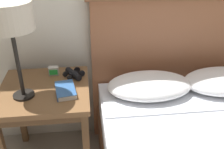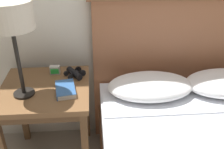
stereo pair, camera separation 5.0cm
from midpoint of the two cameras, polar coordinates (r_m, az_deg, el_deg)
The scene contains 5 objects.
nightstand at distance 1.81m, azimuth -15.05°, elevation -5.21°, with size 0.58×0.58×0.65m.
table_lamp at distance 1.53m, azimuth -22.34°, elevation 11.06°, with size 0.26×0.26×0.58m.
book_on_nightstand at distance 1.68m, azimuth -11.03°, elevation -3.38°, with size 0.15×0.22×0.03m.
binoculars_pair at distance 1.85m, azimuth -9.14°, elevation 0.15°, with size 0.16×0.16×0.05m.
alarm_clock at distance 1.90m, azimuth -13.32°, elevation 0.76°, with size 0.07×0.05×0.06m.
Camera 1 is at (-0.23, -0.94, 1.54)m, focal length 42.00 mm.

